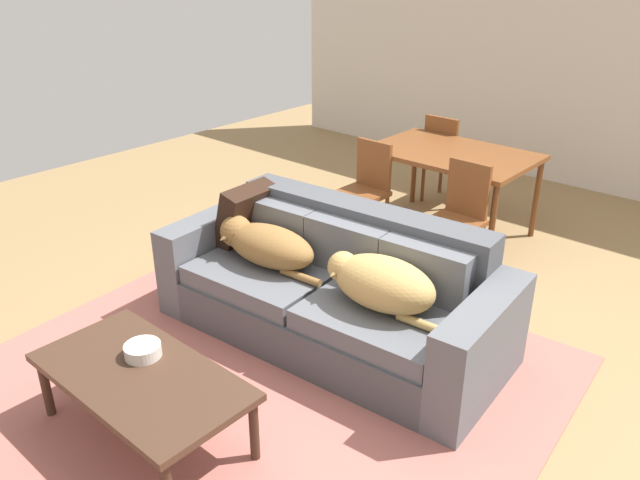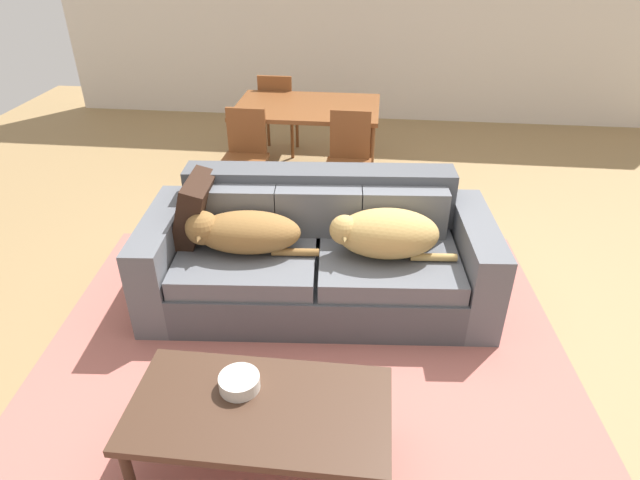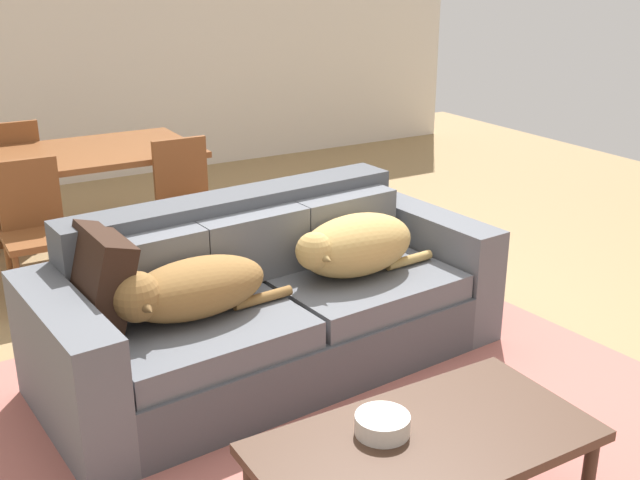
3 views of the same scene
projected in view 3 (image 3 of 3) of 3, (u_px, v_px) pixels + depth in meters
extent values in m
plane|color=#95774C|center=(306.00, 349.00, 4.14)|extent=(10.00, 10.00, 0.00)
cube|color=beige|center=(86.00, 33.00, 6.91)|extent=(8.00, 0.12, 2.70)
cube|color=#B06459|center=(361.00, 444.00, 3.32)|extent=(3.50, 3.53, 0.01)
cube|color=#494B50|center=(275.00, 339.00, 3.92)|extent=(1.95, 1.12, 0.31)
cube|color=#595C62|center=(189.00, 324.00, 3.59)|extent=(0.98, 1.00, 0.13)
cube|color=#595C62|center=(349.00, 278.00, 4.09)|extent=(0.98, 1.00, 0.13)
cube|color=#494B50|center=(236.00, 230.00, 4.03)|extent=(1.89, 0.39, 0.40)
cube|color=#595C62|center=(147.00, 271.00, 3.58)|extent=(0.59, 0.21, 0.33)
cube|color=#595C62|center=(255.00, 246.00, 3.89)|extent=(0.59, 0.21, 0.33)
cube|color=#595C62|center=(346.00, 224.00, 4.21)|extent=(0.59, 0.21, 0.33)
cube|color=#595C62|center=(67.00, 370.00, 3.29)|extent=(0.30, 0.98, 0.64)
cube|color=#595C62|center=(428.00, 265.00, 4.43)|extent=(0.30, 0.98, 0.64)
ellipsoid|color=olive|center=(196.00, 288.00, 3.48)|extent=(0.71, 0.40, 0.27)
sphere|color=olive|center=(137.00, 297.00, 3.29)|extent=(0.22, 0.22, 0.22)
cone|color=brown|center=(146.00, 307.00, 3.22)|extent=(0.11, 0.13, 0.10)
cylinder|color=olive|center=(263.00, 298.00, 3.63)|extent=(0.31, 0.08, 0.05)
ellipsoid|color=tan|center=(357.00, 245.00, 3.94)|extent=(0.68, 0.43, 0.31)
sphere|color=tan|center=(315.00, 251.00, 3.76)|extent=(0.19, 0.19, 0.19)
cone|color=olive|center=(325.00, 258.00, 3.70)|extent=(0.09, 0.11, 0.09)
cylinder|color=tan|center=(409.00, 260.00, 4.08)|extent=(0.30, 0.07, 0.05)
cube|color=black|center=(97.00, 281.00, 3.39)|extent=(0.29, 0.45, 0.46)
cube|color=#442D1F|center=(425.00, 442.00, 2.68)|extent=(1.20, 0.63, 0.04)
cylinder|color=#3A261B|center=(489.00, 413.00, 3.22)|extent=(0.05, 0.05, 0.37)
cylinder|color=silver|center=(382.00, 424.00, 2.68)|extent=(0.20, 0.20, 0.07)
cube|color=brown|center=(90.00, 153.00, 5.21)|extent=(1.39, 0.93, 0.04)
cylinder|color=brown|center=(8.00, 240.00, 4.69)|extent=(0.05, 0.05, 0.72)
cylinder|color=brown|center=(205.00, 208.00, 5.31)|extent=(0.05, 0.05, 0.72)
cylinder|color=brown|center=(164.00, 180.00, 5.98)|extent=(0.05, 0.05, 0.72)
cube|color=brown|center=(40.00, 238.00, 4.55)|extent=(0.41, 0.41, 0.04)
cube|color=brown|center=(29.00, 193.00, 4.62)|extent=(0.36, 0.04, 0.42)
cylinder|color=brown|center=(20.00, 288.00, 4.41)|extent=(0.04, 0.04, 0.40)
cylinder|color=brown|center=(80.00, 277.00, 4.56)|extent=(0.04, 0.04, 0.40)
cylinder|color=brown|center=(10.00, 269.00, 4.68)|extent=(0.04, 0.04, 0.40)
cylinder|color=brown|center=(67.00, 259.00, 4.84)|extent=(0.04, 0.04, 0.40)
cube|color=brown|center=(192.00, 214.00, 4.97)|extent=(0.41, 0.41, 0.04)
cube|color=brown|center=(181.00, 172.00, 5.04)|extent=(0.36, 0.04, 0.44)
cylinder|color=brown|center=(179.00, 259.00, 4.83)|extent=(0.04, 0.04, 0.40)
cylinder|color=brown|center=(229.00, 250.00, 4.99)|extent=(0.04, 0.04, 0.40)
cylinder|color=brown|center=(161.00, 243.00, 5.11)|extent=(0.04, 0.04, 0.40)
cylinder|color=brown|center=(209.00, 234.00, 5.27)|extent=(0.04, 0.04, 0.40)
cube|color=brown|center=(14.00, 181.00, 5.65)|extent=(0.40, 0.40, 0.04)
cube|color=brown|center=(14.00, 154.00, 5.42)|extent=(0.36, 0.04, 0.45)
cylinder|color=brown|center=(38.00, 202.00, 5.95)|extent=(0.04, 0.04, 0.42)
cylinder|color=brown|center=(47.00, 213.00, 5.67)|extent=(0.04, 0.04, 0.42)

